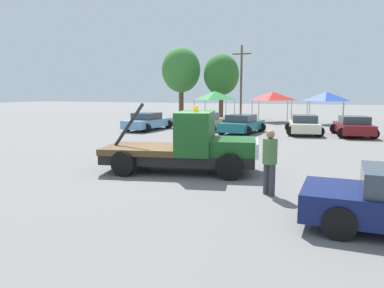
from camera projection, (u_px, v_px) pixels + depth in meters
name	position (u px, v px, depth m)	size (l,w,h in m)	color
ground_plane	(179.00, 172.00, 13.77)	(160.00, 160.00, 0.00)	slate
tow_truck	(189.00, 147.00, 13.58)	(5.89, 3.23, 2.51)	black
person_near_truck	(270.00, 158.00, 10.52)	(0.41, 0.41, 1.86)	#38383D
parked_car_skyblue	(148.00, 122.00, 28.64)	(2.59, 5.00, 1.34)	#669ED1
parked_car_tan	(206.00, 122.00, 28.49)	(2.57, 4.76, 1.34)	tan
parked_car_teal	(242.00, 124.00, 26.29)	(2.84, 4.74, 1.34)	#196670
parked_car_cream	(304.00, 125.00, 25.83)	(2.88, 4.69, 1.34)	beige
parked_car_maroon	(353.00, 126.00, 24.67)	(2.96, 4.59, 1.34)	maroon
canopy_tent_green	(215.00, 95.00, 37.12)	(3.27, 3.27, 2.99)	#9E9EA3
canopy_tent_red	(273.00, 96.00, 36.27)	(3.35, 3.35, 2.93)	#9E9EA3
canopy_tent_blue	(326.00, 96.00, 33.57)	(3.05, 3.05, 2.93)	#9E9EA3
tree_left	(221.00, 75.00, 42.86)	(4.04, 4.04, 7.22)	brown
tree_center	(181.00, 70.00, 44.22)	(4.55, 4.55, 8.13)	brown
traffic_cone	(254.00, 148.00, 17.68)	(0.40, 0.40, 0.55)	black
utility_pole	(241.00, 79.00, 43.41)	(2.20, 0.24, 8.23)	brown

